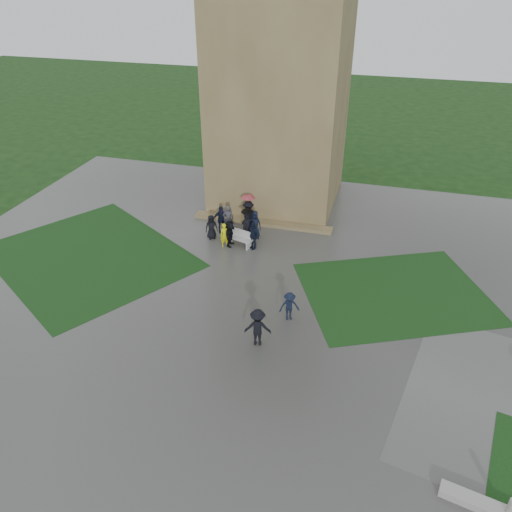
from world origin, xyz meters
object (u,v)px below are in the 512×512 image
(bench, at_px, (240,238))
(pedestrian_mid, at_px, (289,306))
(pedestrian_near, at_px, (258,327))
(tower, at_px, (281,64))

(bench, relative_size, pedestrian_mid, 1.20)
(bench, distance_m, pedestrian_near, 8.86)
(pedestrian_mid, bearing_deg, bench, 102.08)
(tower, distance_m, pedestrian_mid, 16.28)
(tower, relative_size, bench, 10.22)
(bench, xyz_separation_m, pedestrian_mid, (4.32, -6.10, 0.23))
(bench, bearing_deg, tower, 103.14)
(tower, relative_size, pedestrian_mid, 12.22)
(tower, xyz_separation_m, pedestrian_mid, (3.75, -13.53, -8.24))
(tower, bearing_deg, pedestrian_mid, -74.52)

